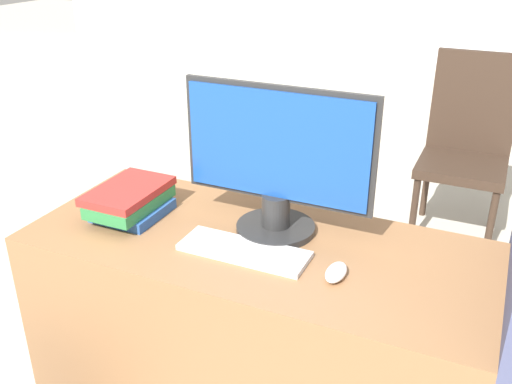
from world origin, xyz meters
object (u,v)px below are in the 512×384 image
(book_stack, at_px, (130,201))
(far_chair, at_px, (467,141))
(mouse, at_px, (336,272))
(monitor, at_px, (277,162))
(keyboard, at_px, (245,251))

(book_stack, xyz_separation_m, far_chair, (0.84, 1.79, -0.26))
(mouse, height_order, book_stack, book_stack)
(far_chair, bearing_deg, monitor, -115.43)
(keyboard, distance_m, mouse, 0.26)
(keyboard, height_order, book_stack, book_stack)
(monitor, distance_m, mouse, 0.35)
(keyboard, xyz_separation_m, book_stack, (-0.42, 0.06, 0.04))
(monitor, distance_m, keyboard, 0.26)
(monitor, xyz_separation_m, mouse, (0.24, -0.16, -0.21))
(monitor, height_order, far_chair, monitor)
(book_stack, bearing_deg, mouse, -5.89)
(keyboard, height_order, mouse, mouse)
(monitor, height_order, book_stack, monitor)
(mouse, bearing_deg, far_chair, 85.07)
(mouse, relative_size, far_chair, 0.10)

